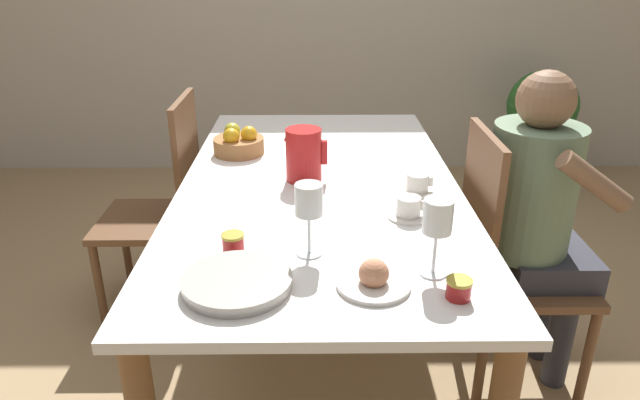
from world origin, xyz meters
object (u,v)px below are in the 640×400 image
teacup_across (418,185)px  bread_plate (374,279)px  wine_glass_juice (437,221)px  jam_jar_amber (459,288)px  teacup_near_person (409,209)px  potted_plant (541,113)px  red_pitcher (304,155)px  chair_person_side (506,259)px  fruit_bowl (239,143)px  person_seated (538,209)px  wine_glass_water (309,203)px  serving_tray (237,282)px  jam_jar_red (233,241)px  chair_opposite (165,205)px

teacup_across → bread_plate: bearing=-109.3°
wine_glass_juice → jam_jar_amber: (0.04, -0.11, -0.12)m
teacup_near_person → potted_plant: 2.41m
potted_plant → red_pitcher: bearing=-131.4°
teacup_near_person → jam_jar_amber: teacup_near_person is taller
chair_person_side → jam_jar_amber: bearing=-28.8°
wine_glass_juice → potted_plant: wine_glass_juice is taller
wine_glass_juice → teacup_across: (0.05, 0.53, -0.12)m
wine_glass_juice → fruit_bowl: (-0.61, 0.94, -0.11)m
person_seated → red_pitcher: person_seated is taller
wine_glass_water → serving_tray: bearing=-136.3°
chair_person_side → potted_plant: size_ratio=1.20×
teacup_across → teacup_near_person: bearing=-107.3°
person_seated → teacup_across: (-0.43, -0.01, 0.10)m
teacup_near_person → teacup_across: (0.06, 0.19, 0.00)m
bread_plate → jam_jar_red: 0.41m
teacup_near_person → jam_jar_amber: size_ratio=2.04×
chair_opposite → potted_plant: (2.15, 1.39, 0.03)m
wine_glass_juice → bread_plate: 0.21m
teacup_near_person → teacup_across: bearing=72.7°
chair_opposite → bread_plate: chair_opposite is taller
wine_glass_water → wine_glass_juice: wine_glass_juice is taller
jam_jar_red → chair_opposite: bearing=115.9°
wine_glass_juice → bread_plate: size_ratio=1.12×
chair_person_side → jam_jar_red: chair_person_side is taller
fruit_bowl → potted_plant: (1.81, 1.45, -0.27)m
potted_plant → teacup_across: bearing=-121.6°
jam_jar_amber → red_pitcher: bearing=116.3°
wine_glass_juice → teacup_near_person: (-0.01, 0.33, -0.12)m
chair_opposite → jam_jar_red: 1.02m
jam_jar_red → potted_plant: size_ratio=0.08×
teacup_across → potted_plant: size_ratio=0.16×
chair_person_side → chair_opposite: 1.42m
chair_opposite → bread_plate: size_ratio=5.28×
teacup_across → potted_plant: bearing=58.4°
teacup_across → jam_jar_red: 0.70m
teacup_near_person → bread_plate: 0.42m
bread_plate → potted_plant: bread_plate is taller
wine_glass_juice → teacup_near_person: 0.36m
person_seated → serving_tray: bearing=-58.3°
teacup_across → wine_glass_juice: bearing=-95.2°
wine_glass_water → teacup_near_person: 0.40m
jam_jar_red → teacup_across: bearing=35.1°
chair_person_side → wine_glass_juice: size_ratio=4.73×
serving_tray → potted_plant: 2.99m
chair_opposite → wine_glass_water: bearing=-144.7°
jam_jar_amber → teacup_near_person: bearing=96.5°
teacup_near_person → jam_jar_amber: 0.45m
person_seated → potted_plant: 2.00m
teacup_near_person → potted_plant: (1.21, 2.06, -0.26)m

